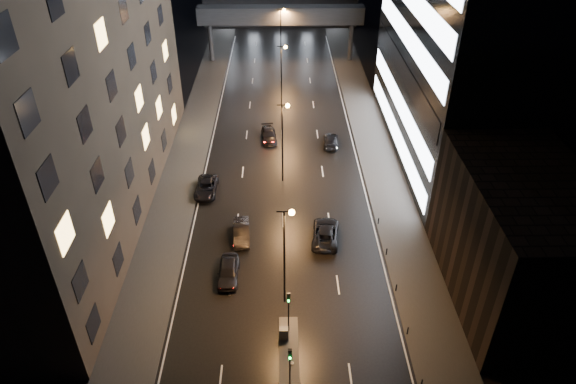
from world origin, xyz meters
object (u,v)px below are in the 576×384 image
at_px(car_away_b, 241,232).
at_px(car_away_d, 269,135).
at_px(utility_cabinet, 284,333).
at_px(car_toward_b, 331,141).
at_px(car_toward_a, 326,233).
at_px(car_away_c, 206,187).
at_px(car_away_a, 228,271).

relative_size(car_away_b, car_away_d, 0.97).
height_order(car_away_b, utility_cabinet, car_away_b).
xyz_separation_m(car_away_b, car_toward_b, (10.95, 19.77, -0.09)).
bearing_deg(car_toward_a, car_toward_b, -89.68).
bearing_deg(car_toward_b, car_away_c, 40.61).
distance_m(car_away_b, car_away_c, 9.69).
bearing_deg(car_away_c, car_away_d, 61.98).
bearing_deg(car_away_c, car_toward_b, 36.69).
xyz_separation_m(car_away_c, car_toward_b, (15.58, 11.26, -0.04)).
bearing_deg(car_toward_a, car_away_d, -67.45).
bearing_deg(car_away_d, car_away_c, -124.98).
relative_size(car_toward_a, utility_cabinet, 5.07).
bearing_deg(utility_cabinet, car_away_d, 93.69).
distance_m(car_away_c, car_toward_a, 15.97).
xyz_separation_m(car_away_d, car_toward_a, (6.17, -21.79, 0.08)).
relative_size(car_away_d, car_toward_b, 1.03).
height_order(car_away_b, car_toward_a, car_toward_a).
distance_m(car_toward_b, utility_cabinet, 33.73).
height_order(car_away_a, car_away_c, car_away_a).
relative_size(car_away_b, car_away_c, 0.90).
height_order(car_toward_a, car_toward_b, car_toward_a).
bearing_deg(utility_cabinet, car_toward_b, 79.38).
relative_size(car_away_c, utility_cabinet, 4.65).
distance_m(car_away_d, utility_cabinet, 34.83).
bearing_deg(utility_cabinet, car_away_a, 125.67).
bearing_deg(car_away_b, car_toward_a, -6.19).
bearing_deg(car_away_b, car_away_d, 79.08).
xyz_separation_m(car_away_a, car_away_c, (-3.75, 14.42, -0.08)).
bearing_deg(car_away_d, car_toward_b, -17.65).
bearing_deg(car_away_c, car_toward_a, -32.61).
distance_m(car_away_b, car_toward_b, 22.60).
bearing_deg(car_toward_a, car_away_b, 4.78).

